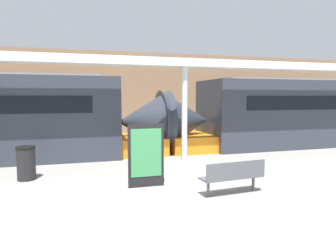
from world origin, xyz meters
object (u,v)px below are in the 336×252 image
object	(u,v)px
bench_near	(234,175)
support_column_near	(185,115)
trash_bin	(26,163)
poster_board	(146,155)
train_left	(324,113)

from	to	relation	value
bench_near	support_column_near	distance (m)	4.10
trash_bin	poster_board	xyz separation A→B (m)	(3.14, -1.60, 0.35)
poster_board	train_left	bearing A→B (deg)	25.36
bench_near	poster_board	xyz separation A→B (m)	(-1.89, 1.21, 0.35)
train_left	support_column_near	distance (m)	8.57
bench_near	poster_board	distance (m)	2.27
trash_bin	support_column_near	distance (m)	5.39
train_left	bench_near	size ratio (longest dim) A/B	10.52
trash_bin	poster_board	size ratio (longest dim) A/B	0.58
trash_bin	support_column_near	xyz separation A→B (m)	(5.13, 1.10, 1.23)
trash_bin	train_left	bearing A→B (deg)	13.72
train_left	support_column_near	size ratio (longest dim) A/B	5.02
train_left	support_column_near	world-z (taller)	support_column_near
train_left	poster_board	world-z (taller)	train_left
train_left	trash_bin	bearing A→B (deg)	-166.28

